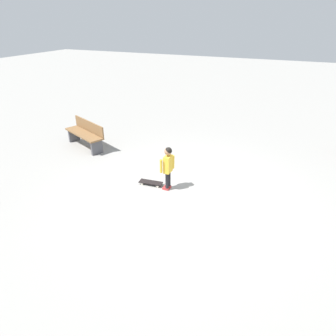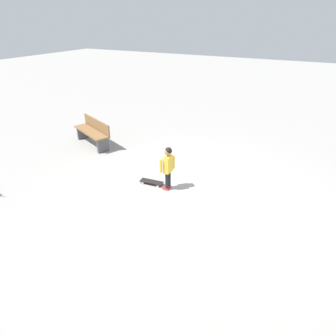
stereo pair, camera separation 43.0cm
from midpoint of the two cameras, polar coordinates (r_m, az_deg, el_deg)
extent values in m
plane|color=gray|center=(6.84, 1.38, -4.84)|extent=(50.00, 50.00, 0.00)
cylinder|color=black|center=(6.84, -1.99, -2.53)|extent=(0.08, 0.08, 0.42)
cube|color=#B73333|center=(6.96, -2.19, -4.01)|extent=(0.08, 0.15, 0.05)
cylinder|color=black|center=(6.92, -1.59, -2.12)|extent=(0.08, 0.08, 0.42)
cube|color=#B73333|center=(7.04, -1.79, -3.59)|extent=(0.08, 0.15, 0.05)
cube|color=gold|center=(6.69, -1.84, 0.73)|extent=(0.24, 0.14, 0.40)
cylinder|color=gold|center=(6.61, -3.21, 0.34)|extent=(0.06, 0.06, 0.32)
cylinder|color=gold|center=(6.79, -0.81, 1.17)|extent=(0.06, 0.06, 0.32)
sphere|color=#9E7051|center=(6.55, -1.88, 3.19)|extent=(0.17, 0.17, 0.17)
sphere|color=black|center=(6.54, -1.80, 3.30)|extent=(0.16, 0.16, 0.16)
cube|color=black|center=(7.16, -5.04, -2.79)|extent=(0.25, 0.59, 0.02)
cube|color=#B7B7BC|center=(7.24, -6.50, -2.63)|extent=(0.11, 0.04, 0.02)
cube|color=#B7B7BC|center=(7.10, -3.54, -3.14)|extent=(0.11, 0.04, 0.02)
cylinder|color=beige|center=(7.19, -6.73, -3.07)|extent=(0.04, 0.06, 0.06)
cylinder|color=beige|center=(7.31, -6.26, -2.51)|extent=(0.04, 0.06, 0.06)
cylinder|color=beige|center=(7.05, -3.76, -3.59)|extent=(0.04, 0.06, 0.06)
cylinder|color=beige|center=(7.17, -3.32, -3.01)|extent=(0.04, 0.06, 0.06)
cube|color=brown|center=(9.47, -17.18, 6.32)|extent=(1.04, 1.64, 0.05)
cube|color=brown|center=(9.49, -16.27, 7.77)|extent=(0.67, 1.49, 0.32)
cube|color=#4C4C51|center=(10.16, -18.82, 5.99)|extent=(0.36, 0.21, 0.39)
cube|color=#4C4C51|center=(8.97, -14.90, 3.77)|extent=(0.36, 0.21, 0.39)
camera|label=1|loc=(0.21, -91.83, -0.94)|focal=31.61mm
camera|label=2|loc=(0.21, 88.17, 0.94)|focal=31.61mm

